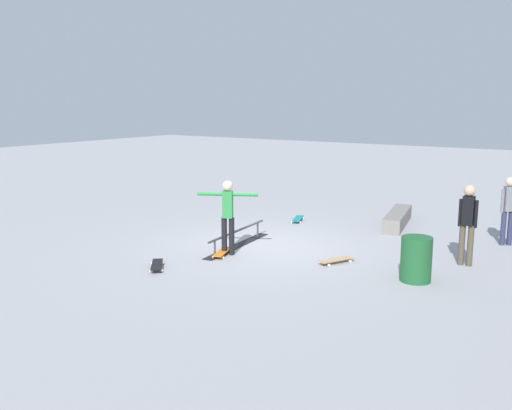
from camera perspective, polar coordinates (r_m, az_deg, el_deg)
ground_plane at (r=12.91m, az=0.67°, el=-4.16°), size 60.00×60.00×0.00m
grind_rail at (r=12.90m, az=-1.85°, el=-3.42°), size 2.65×0.53×0.38m
skate_ledge at (r=15.44m, az=14.02°, el=-1.33°), size 2.42×0.92×0.37m
skater_main at (r=12.04m, az=-2.85°, el=-0.71°), size 0.66×1.18×1.60m
skateboard_main at (r=12.18m, az=-3.41°, el=-4.73°), size 0.82×0.46×0.09m
bystander_black_shirt at (r=12.00m, az=20.47°, el=-1.45°), size 0.22×0.37×1.63m
bystander_grey_shirt at (r=14.06m, az=24.00°, el=-0.17°), size 0.26×0.34×1.57m
loose_skateboard_natural at (r=11.69m, az=8.06°, el=-5.46°), size 0.81×0.53×0.09m
loose_skateboard_black at (r=11.41m, az=-9.93°, el=-5.93°), size 0.74×0.67×0.09m
loose_skateboard_teal at (r=15.57m, az=4.23°, el=-1.37°), size 0.82×0.46×0.09m
trash_bin at (r=10.79m, az=15.78°, el=-5.25°), size 0.56×0.56×0.83m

